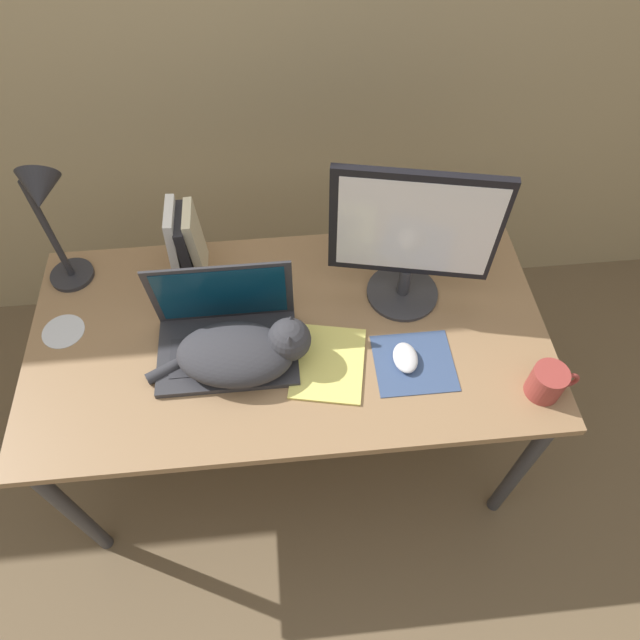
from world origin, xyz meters
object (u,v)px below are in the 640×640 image
object	(u,v)px
notepad	(328,363)
external_monitor	(412,237)
mug	(547,382)
computer_mouse	(405,358)
cd_disc	(63,331)
laptop	(226,334)
desk_lamp	(45,211)
book_row	(185,242)
cat	(243,352)

from	to	relation	value
notepad	external_monitor	bearing A→B (deg)	42.12
external_monitor	mug	bearing A→B (deg)	-49.24
computer_mouse	cd_disc	bearing A→B (deg)	168.62
laptop	notepad	world-z (taller)	laptop
external_monitor	computer_mouse	xyz separation A→B (m)	(-0.04, -0.24, -0.22)
cd_disc	computer_mouse	bearing A→B (deg)	-11.38
external_monitor	mug	distance (m)	0.52
laptop	external_monitor	size ratio (longest dim) A/B	0.84
laptop	cd_disc	world-z (taller)	laptop
computer_mouse	cd_disc	xyz separation A→B (m)	(-0.96, 0.19, -0.02)
laptop	mug	bearing A→B (deg)	-15.45
desk_lamp	notepad	world-z (taller)	desk_lamp
external_monitor	book_row	size ratio (longest dim) A/B	1.87
book_row	cat	bearing A→B (deg)	-66.32
book_row	cd_disc	distance (m)	0.43
desk_lamp	cd_disc	bearing A→B (deg)	-100.20
desk_lamp	cd_disc	world-z (taller)	desk_lamp
mug	book_row	bearing A→B (deg)	150.84
book_row	notepad	size ratio (longest dim) A/B	0.89
external_monitor	desk_lamp	bearing A→B (deg)	171.92
laptop	mug	world-z (taller)	laptop
desk_lamp	notepad	xyz separation A→B (m)	(0.71, -0.36, -0.29)
laptop	book_row	world-z (taller)	laptop
mug	cd_disc	xyz separation A→B (m)	(-1.31, 0.32, -0.05)
laptop	computer_mouse	size ratio (longest dim) A/B	3.92
book_row	cd_disc	size ratio (longest dim) A/B	2.05
cat	book_row	size ratio (longest dim) A/B	1.83
notepad	mug	size ratio (longest dim) A/B	2.07
laptop	desk_lamp	size ratio (longest dim) A/B	0.87
computer_mouse	mug	size ratio (longest dim) A/B	0.74
cat	computer_mouse	distance (m)	0.44
external_monitor	notepad	xyz separation A→B (m)	(-0.25, -0.22, -0.24)
laptop	desk_lamp	world-z (taller)	desk_lamp
computer_mouse	desk_lamp	world-z (taller)	desk_lamp
cat	computer_mouse	xyz separation A→B (m)	(0.44, -0.03, -0.04)
external_monitor	cd_disc	size ratio (longest dim) A/B	3.82
computer_mouse	notepad	distance (m)	0.21
cat	desk_lamp	bearing A→B (deg)	145.27
notepad	laptop	bearing A→B (deg)	161.69
cd_disc	desk_lamp	bearing A→B (deg)	79.80
desk_lamp	cd_disc	xyz separation A→B (m)	(-0.03, -0.18, -0.30)
cat	external_monitor	world-z (taller)	external_monitor
cat	mug	xyz separation A→B (m)	(0.78, -0.16, -0.02)
laptop	computer_mouse	world-z (taller)	laptop
cat	notepad	bearing A→B (deg)	-5.28
notepad	mug	bearing A→B (deg)	-14.01
computer_mouse	book_row	distance (m)	0.73
desk_lamp	notepad	bearing A→B (deg)	-26.74
external_monitor	mug	xyz separation A→B (m)	(0.31, -0.36, -0.20)
laptop	external_monitor	world-z (taller)	external_monitor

